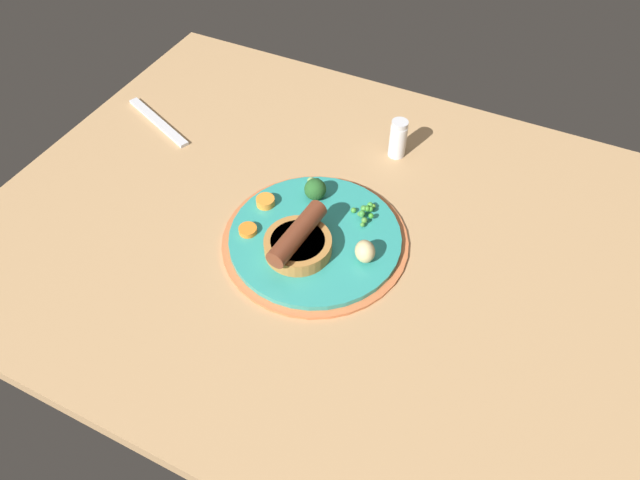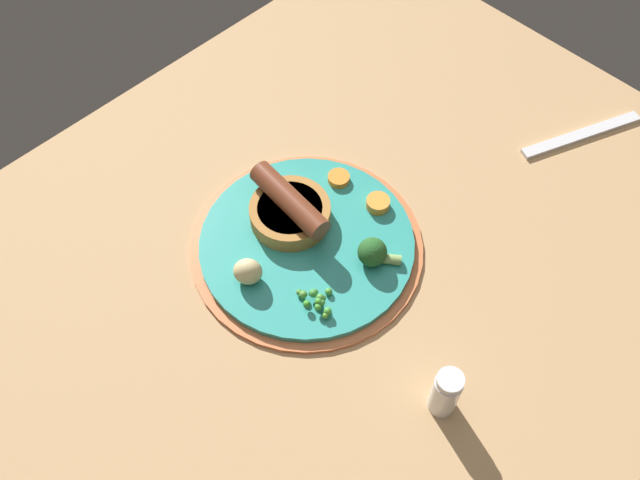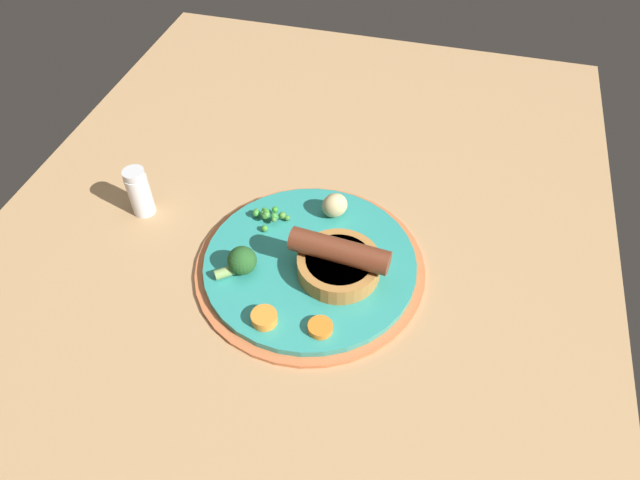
% 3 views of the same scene
% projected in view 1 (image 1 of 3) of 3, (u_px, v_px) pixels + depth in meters
% --- Properties ---
extents(dining_table, '(1.10, 0.80, 0.03)m').
position_uv_depth(dining_table, '(343.00, 241.00, 0.88)').
color(dining_table, tan).
rests_on(dining_table, ground).
extents(dinner_plate, '(0.28, 0.28, 0.01)m').
position_uv_depth(dinner_plate, '(315.00, 239.00, 0.85)').
color(dinner_plate, '#CC6B3D').
rests_on(dinner_plate, dining_table).
extents(sausage_pudding, '(0.10, 0.12, 0.05)m').
position_uv_depth(sausage_pudding, '(298.00, 242.00, 0.81)').
color(sausage_pudding, '#AD7538').
rests_on(sausage_pudding, dinner_plate).
extents(pea_pile, '(0.04, 0.05, 0.02)m').
position_uv_depth(pea_pile, '(365.00, 211.00, 0.87)').
color(pea_pile, '#4E8628').
rests_on(pea_pile, dinner_plate).
extents(broccoli_floret_near, '(0.04, 0.05, 0.03)m').
position_uv_depth(broccoli_floret_near, '(315.00, 189.00, 0.89)').
color(broccoli_floret_near, '#235623').
rests_on(broccoli_floret_near, dinner_plate).
extents(potato_chunk_1, '(0.04, 0.04, 0.03)m').
position_uv_depth(potato_chunk_1, '(365.00, 251.00, 0.81)').
color(potato_chunk_1, '#CCB77F').
rests_on(potato_chunk_1, dinner_plate).
extents(carrot_slice_0, '(0.04, 0.04, 0.01)m').
position_uv_depth(carrot_slice_0, '(265.00, 201.00, 0.89)').
color(carrot_slice_0, orange).
rests_on(carrot_slice_0, dinner_plate).
extents(carrot_slice_2, '(0.04, 0.04, 0.01)m').
position_uv_depth(carrot_slice_2, '(248.00, 230.00, 0.85)').
color(carrot_slice_2, orange).
rests_on(carrot_slice_2, dinner_plate).
extents(fork, '(0.17, 0.08, 0.01)m').
position_uv_depth(fork, '(158.00, 122.00, 1.05)').
color(fork, silver).
rests_on(fork, dining_table).
extents(salt_shaker, '(0.03, 0.03, 0.07)m').
position_uv_depth(salt_shaker, '(398.00, 139.00, 0.96)').
color(salt_shaker, silver).
rests_on(salt_shaker, dining_table).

